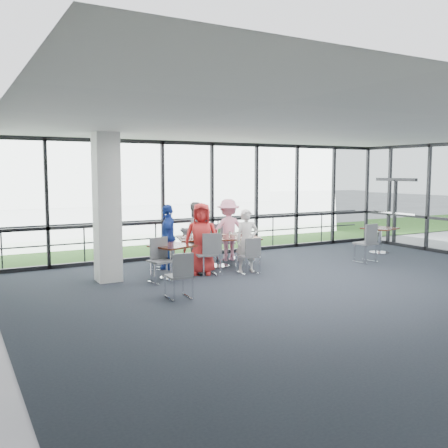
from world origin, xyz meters
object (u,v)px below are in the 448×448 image
main_table (218,242)px  chair_main_nr (248,256)px  chair_main_end (159,253)px  structural_column (107,208)px  side_table_left (172,251)px  chair_spare_r (365,243)px  diner_far_right (228,230)px  side_table_right (380,232)px  chair_main_fl (194,245)px  chair_main_nl (206,254)px  diner_far_left (194,232)px  diner_near_left (201,239)px  diner_end (168,237)px  chair_spare_la (179,276)px  diner_near_right (247,241)px  chair_main_fr (227,242)px  chair_spare_lb (161,261)px

main_table → chair_main_nr: 1.13m
chair_main_nr → chair_main_end: same height
structural_column → side_table_left: bearing=-18.3°
chair_main_end → chair_spare_r: (5.08, -1.74, 0.09)m
diner_far_right → main_table: bearing=56.2°
diner_far_right → side_table_right: bearing=177.9°
chair_main_fl → chair_main_nl: bearing=82.3°
diner_far_left → chair_main_end: diner_far_left is taller
chair_main_nl → diner_near_left: bearing=126.6°
side_table_right → diner_end: 6.37m
diner_near_left → chair_spare_la: 2.31m
diner_near_right → diner_far_right: diner_far_right is taller
chair_main_fl → diner_far_left: bearing=78.0°
chair_main_nl → chair_spare_la: size_ratio=1.11×
chair_main_nl → chair_spare_la: bearing=-116.4°
diner_near_left → chair_spare_la: diner_near_left is taller
diner_near_left → chair_main_nl: bearing=-38.6°
structural_column → diner_end: (1.66, 0.60, -0.81)m
main_table → diner_end: (-1.22, 0.31, 0.16)m
main_table → side_table_right: size_ratio=2.18×
diner_near_right → diner_near_left: bearing=-178.0°
diner_near_right → diner_end: bearing=157.4°
structural_column → diner_near_left: 2.26m
diner_near_left → chair_main_nr: 1.16m
chair_main_end → main_table: bearing=99.8°
chair_main_nr → chair_main_nl: bearing=168.9°
chair_spare_r → chair_spare_la: bearing=-176.7°
chair_main_fl → chair_main_end: (-1.27, -0.67, -0.01)m
diner_near_left → diner_far_left: size_ratio=1.05×
chair_main_nr → chair_main_fr: chair_main_fr is taller
chair_main_nl → chair_main_nr: size_ratio=1.16×
diner_near_left → diner_far_right: size_ratio=1.01×
diner_far_right → diner_far_left: bearing=-5.9°
diner_far_left → chair_main_nl: bearing=78.3°
side_table_left → chair_spare_r: 5.23m
structural_column → chair_main_nl: size_ratio=3.34×
side_table_left → chair_main_fr: chair_main_fr is taller
chair_main_nr → chair_main_fr: 2.02m
diner_near_left → diner_near_right: 1.09m
side_table_left → chair_main_nl: 0.83m
chair_spare_la → chair_main_nr: bearing=33.2°
main_table → chair_main_fl: size_ratio=2.65×
diner_end → chair_spare_lb: 1.55m
diner_near_left → chair_main_end: bearing=151.6°
side_table_right → diner_end: (-6.32, 0.77, 0.16)m
main_table → chair_spare_r: bearing=-4.3°
side_table_right → chair_main_fl: chair_main_fl is taller
diner_far_right → diner_end: 1.90m
chair_spare_la → chair_spare_lb: size_ratio=0.93×
side_table_left → chair_spare_lb: (-0.39, -0.29, -0.16)m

